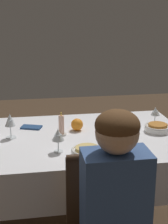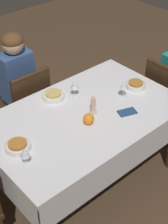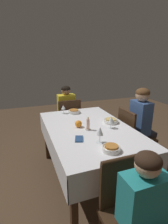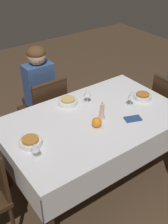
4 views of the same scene
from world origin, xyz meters
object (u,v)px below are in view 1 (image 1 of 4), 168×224
(dining_table, at_px, (72,148))
(orange_fruit, at_px, (77,125))
(napkin_red_folded, at_px, (31,127))
(bowl_east, at_px, (158,128))
(wine_glass_east, at_px, (155,112))
(wine_glass_west, at_px, (10,121))
(candle_centerpiece, at_px, (61,126))
(bowl_south, at_px, (87,152))
(person_adult_denim, at_px, (118,224))
(wine_glass_south, at_px, (58,135))

(dining_table, bearing_deg, orange_fruit, 65.53)
(dining_table, xyz_separation_m, napkin_red_folded, (-0.27, 0.22, 0.09))
(bowl_east, bearing_deg, napkin_red_folded, 165.77)
(wine_glass_east, xyz_separation_m, wine_glass_west, (-1.05, -0.11, 0.02))
(dining_table, bearing_deg, candle_centerpiece, 150.18)
(wine_glass_west, relative_size, orange_fruit, 1.96)
(orange_fruit, bearing_deg, bowl_south, -90.72)
(person_adult_denim, xyz_separation_m, wine_glass_east, (0.56, 1.04, 0.18))
(person_adult_denim, bearing_deg, orange_fruit, 91.97)
(dining_table, relative_size, napkin_red_folded, 9.72)
(dining_table, bearing_deg, wine_glass_south, -115.16)
(wine_glass_south, xyz_separation_m, napkin_red_folded, (-0.15, 0.46, -0.10))
(wine_glass_east, bearing_deg, wine_glass_south, -152.29)
(orange_fruit, bearing_deg, wine_glass_west, -171.11)
(dining_table, bearing_deg, napkin_red_folded, 140.63)
(wine_glass_west, bearing_deg, napkin_red_folded, 51.55)
(bowl_south, xyz_separation_m, wine_glass_south, (-0.16, 0.09, 0.08))
(wine_glass_west, distance_m, candle_centerpiece, 0.34)
(wine_glass_south, bearing_deg, wine_glass_west, 135.36)
(bowl_east, distance_m, orange_fruit, 0.57)
(dining_table, relative_size, bowl_south, 8.34)
(person_adult_denim, relative_size, bowl_south, 6.23)
(person_adult_denim, height_order, orange_fruit, person_adult_denim)
(dining_table, bearing_deg, wine_glass_east, 13.67)
(napkin_red_folded, bearing_deg, bowl_east, -14.23)
(dining_table, bearing_deg, wine_glass_west, 173.64)
(bowl_south, height_order, wine_glass_south, wine_glass_south)
(bowl_south, bearing_deg, napkin_red_folded, 119.69)
(dining_table, relative_size, wine_glass_south, 10.86)
(person_adult_denim, xyz_separation_m, wine_glass_south, (-0.20, 0.64, 0.19))
(wine_glass_south, bearing_deg, napkin_red_folded, 108.36)
(wine_glass_west, bearing_deg, bowl_east, -2.72)
(bowl_south, height_order, wine_glass_west, wine_glass_west)
(wine_glass_east, bearing_deg, bowl_south, -140.76)
(person_adult_denim, height_order, candle_centerpiece, person_adult_denim)
(wine_glass_west, xyz_separation_m, candle_centerpiece, (0.34, -0.01, -0.06))
(bowl_south, distance_m, wine_glass_east, 0.78)
(wine_glass_south, height_order, wine_glass_west, wine_glass_west)
(wine_glass_east, relative_size, napkin_red_folded, 0.80)
(bowl_south, distance_m, napkin_red_folded, 0.63)
(bowl_east, xyz_separation_m, candle_centerpiece, (-0.67, 0.04, 0.03))
(wine_glass_east, xyz_separation_m, candle_centerpiece, (-0.71, -0.12, -0.03))
(person_adult_denim, bearing_deg, napkin_red_folded, 107.81)
(dining_table, xyz_separation_m, candle_centerpiece, (-0.07, 0.04, 0.15))
(person_adult_denim, bearing_deg, bowl_south, 94.16)
(bowl_east, height_order, wine_glass_east, wine_glass_east)
(wine_glass_east, bearing_deg, orange_fruit, -176.09)
(orange_fruit, xyz_separation_m, napkin_red_folded, (-0.32, 0.10, -0.04))
(candle_centerpiece, relative_size, napkin_red_folded, 1.01)
(candle_centerpiece, xyz_separation_m, napkin_red_folded, (-0.20, 0.18, -0.06))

